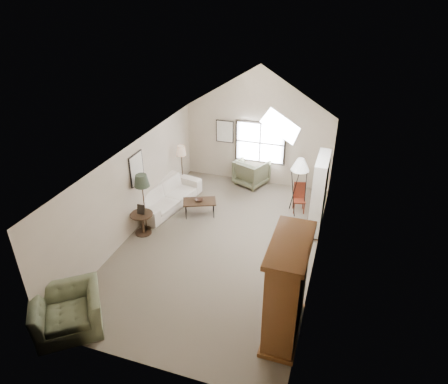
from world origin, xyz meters
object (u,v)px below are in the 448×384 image
(side_table, at_px, (142,223))
(armchair_near, at_px, (68,312))
(armoire, at_px, (287,290))
(coffee_table, at_px, (200,208))
(armchair_far, at_px, (252,172))
(sofa, at_px, (167,195))
(side_chair, at_px, (299,198))

(side_table, bearing_deg, armchair_near, -86.23)
(armoire, height_order, side_table, armoire)
(armchair_near, height_order, coffee_table, armchair_near)
(side_table, bearing_deg, armchair_far, 61.37)
(side_table, bearing_deg, armoire, -27.14)
(armchair_far, bearing_deg, armchair_near, 98.27)
(armchair_far, bearing_deg, sofa, 69.52)
(sofa, xyz_separation_m, side_chair, (3.94, 0.94, 0.09))
(side_chair, bearing_deg, armoire, -98.96)
(coffee_table, xyz_separation_m, side_table, (-1.16, -1.38, 0.07))
(coffee_table, xyz_separation_m, side_chair, (2.78, 1.16, 0.22))
(sofa, height_order, side_chair, side_chair)
(armchair_near, distance_m, side_table, 3.52)
(side_chair, bearing_deg, side_table, -161.44)
(armchair_near, relative_size, armchair_far, 1.33)
(side_chair, bearing_deg, sofa, 179.16)
(armoire, relative_size, side_table, 3.48)
(armoire, bearing_deg, sofa, 138.72)
(armchair_far, height_order, side_chair, side_chair)
(sofa, height_order, armchair_far, armchair_far)
(armoire, xyz_separation_m, side_chair, (-0.44, 4.78, -0.64))
(side_table, height_order, side_chair, side_chair)
(armchair_far, relative_size, side_table, 1.56)
(armchair_near, bearing_deg, side_chair, 20.95)
(armoire, distance_m, armchair_near, 4.39)
(side_table, bearing_deg, coffee_table, 49.96)
(sofa, xyz_separation_m, armchair_far, (2.10, 2.25, 0.08))
(armoire, bearing_deg, armchair_far, 110.46)
(armchair_far, xyz_separation_m, coffee_table, (-0.94, -2.47, -0.20))
(sofa, relative_size, side_chair, 2.73)
(sofa, distance_m, side_table, 1.60)
(armchair_far, height_order, side_table, armchair_far)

